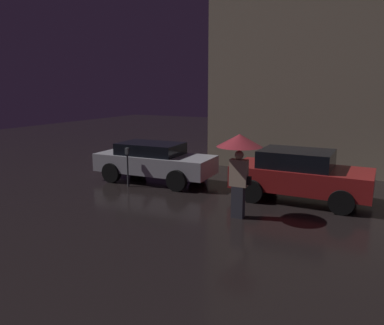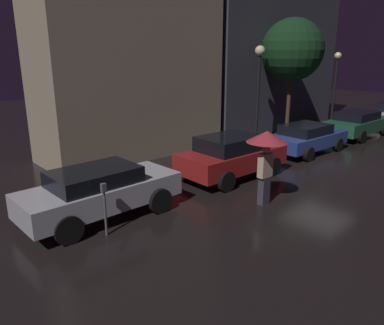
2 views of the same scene
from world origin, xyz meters
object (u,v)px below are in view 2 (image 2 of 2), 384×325
(street_lamp_near, at_px, (259,73))
(parking_meter, at_px, (105,204))
(street_lamp_far, at_px, (336,76))
(parked_car_silver, at_px, (100,191))
(parked_car_blue, at_px, (306,137))
(parked_car_red, at_px, (231,156))
(parked_car_green, at_px, (357,123))
(pedestrian_with_umbrella, at_px, (267,146))

(street_lamp_near, bearing_deg, parking_meter, -160.05)
(street_lamp_near, distance_m, street_lamp_far, 7.20)
(parking_meter, xyz_separation_m, street_lamp_far, (17.70, 3.69, 2.16))
(parked_car_silver, relative_size, parked_car_blue, 1.09)
(parked_car_red, distance_m, parked_car_green, 9.96)
(parked_car_silver, distance_m, parked_car_green, 15.15)
(parked_car_red, bearing_deg, parked_car_blue, 2.40)
(parked_car_silver, height_order, pedestrian_with_umbrella, pedestrian_with_umbrella)
(parked_car_green, relative_size, street_lamp_near, 0.94)
(parking_meter, height_order, street_lamp_near, street_lamp_near)
(parking_meter, distance_m, street_lamp_near, 11.48)
(parked_car_red, height_order, street_lamp_near, street_lamp_near)
(street_lamp_far, bearing_deg, parked_car_blue, -159.72)
(parked_car_red, xyz_separation_m, parking_meter, (-5.62, -1.00, 0.03))
(parked_car_silver, distance_m, pedestrian_with_umbrella, 4.81)
(pedestrian_with_umbrella, relative_size, parking_meter, 1.64)
(parking_meter, bearing_deg, street_lamp_far, 11.79)
(parked_car_silver, relative_size, street_lamp_far, 1.01)
(pedestrian_with_umbrella, relative_size, street_lamp_far, 0.51)
(parked_car_green, relative_size, pedestrian_with_umbrella, 1.96)
(pedestrian_with_umbrella, bearing_deg, parked_car_blue, -157.81)
(parked_car_silver, distance_m, street_lamp_near, 10.79)
(parked_car_blue, height_order, pedestrian_with_umbrella, pedestrian_with_umbrella)
(parked_car_silver, relative_size, parked_car_red, 1.07)
(parking_meter, height_order, street_lamp_far, street_lamp_far)
(parked_car_red, height_order, pedestrian_with_umbrella, pedestrian_with_umbrella)
(parked_car_red, height_order, parked_car_green, parked_car_red)
(parked_car_green, height_order, pedestrian_with_umbrella, pedestrian_with_umbrella)
(parked_car_blue, relative_size, street_lamp_near, 0.86)
(parked_car_red, bearing_deg, parking_meter, -168.54)
(street_lamp_far, bearing_deg, street_lamp_near, 179.01)
(parked_car_blue, height_order, street_lamp_near, street_lamp_near)
(parking_meter, xyz_separation_m, street_lamp_near, (10.52, 3.82, 2.57))
(parking_meter, bearing_deg, parked_car_silver, 67.33)
(parked_car_red, relative_size, street_lamp_near, 0.88)
(parked_car_silver, bearing_deg, pedestrian_with_umbrella, -31.76)
(parked_car_red, xyz_separation_m, parked_car_blue, (5.06, 0.09, -0.12))
(parked_car_silver, distance_m, street_lamp_far, 17.62)
(parked_car_green, bearing_deg, parked_car_silver, -179.29)
(parking_meter, bearing_deg, parked_car_green, 4.03)
(parked_car_silver, height_order, street_lamp_near, street_lamp_near)
(parked_car_red, xyz_separation_m, street_lamp_near, (4.90, 2.81, 2.60))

